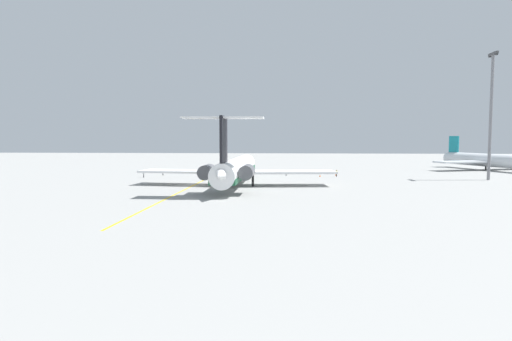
# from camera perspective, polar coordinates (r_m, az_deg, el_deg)

# --- Properties ---
(ground) EXTENTS (370.30, 370.30, 0.00)m
(ground) POSITION_cam_1_polar(r_m,az_deg,el_deg) (92.50, -8.48, -1.88)
(ground) COLOR gray
(main_jetliner) EXTENTS (45.96, 40.95, 13.42)m
(main_jetliner) POSITION_cam_1_polar(r_m,az_deg,el_deg) (88.83, -2.64, 0.28)
(main_jetliner) COLOR white
(main_jetliner) RESTS_ON ground
(airliner_far_left) EXTENTS (33.79, 33.94, 10.40)m
(airliner_far_left) POSITION_cam_1_polar(r_m,az_deg,el_deg) (149.89, 27.97, 1.19)
(airliner_far_left) COLOR silver
(airliner_far_left) RESTS_ON ground
(ground_crew_near_nose) EXTENTS (0.27, 0.41, 1.67)m
(ground_crew_near_nose) POSITION_cam_1_polar(r_m,az_deg,el_deg) (117.61, -12.00, -0.10)
(ground_crew_near_nose) COLOR black
(ground_crew_near_nose) RESTS_ON ground
(ground_crew_near_tail) EXTENTS (0.39, 0.27, 1.67)m
(ground_crew_near_tail) POSITION_cam_1_polar(r_m,az_deg,el_deg) (111.85, -14.39, -0.36)
(ground_crew_near_tail) COLOR black
(ground_crew_near_tail) RESTS_ON ground
(ground_crew_portside) EXTENTS (0.27, 0.42, 1.70)m
(ground_crew_portside) POSITION_cam_1_polar(r_m,az_deg,el_deg) (113.86, 3.94, -0.15)
(ground_crew_portside) COLOR black
(ground_crew_portside) RESTS_ON ground
(ground_crew_starboard) EXTENTS (0.28, 0.39, 1.76)m
(ground_crew_starboard) POSITION_cam_1_polar(r_m,az_deg,el_deg) (112.83, 10.43, -0.23)
(ground_crew_starboard) COLOR black
(ground_crew_starboard) RESTS_ON ground
(safety_cone_nose) EXTENTS (0.40, 0.40, 0.55)m
(safety_cone_nose) POSITION_cam_1_polar(r_m,az_deg,el_deg) (115.65, 10.34, -0.53)
(safety_cone_nose) COLOR #EA590F
(safety_cone_nose) RESTS_ON ground
(safety_cone_wingtip) EXTENTS (0.40, 0.40, 0.55)m
(safety_cone_wingtip) POSITION_cam_1_polar(r_m,az_deg,el_deg) (111.84, 8.31, -0.67)
(safety_cone_wingtip) COLOR #EA590F
(safety_cone_wingtip) RESTS_ON ground
(taxiway_centreline) EXTENTS (89.36, 1.19, 0.01)m
(taxiway_centreline) POSITION_cam_1_polar(r_m,az_deg,el_deg) (91.88, -8.12, -1.92)
(taxiway_centreline) COLOR gold
(taxiway_centreline) RESTS_ON ground
(light_mast) EXTENTS (4.00, 0.70, 29.30)m
(light_mast) POSITION_cam_1_polar(r_m,az_deg,el_deg) (115.55, 28.21, 6.77)
(light_mast) COLOR slate
(light_mast) RESTS_ON ground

